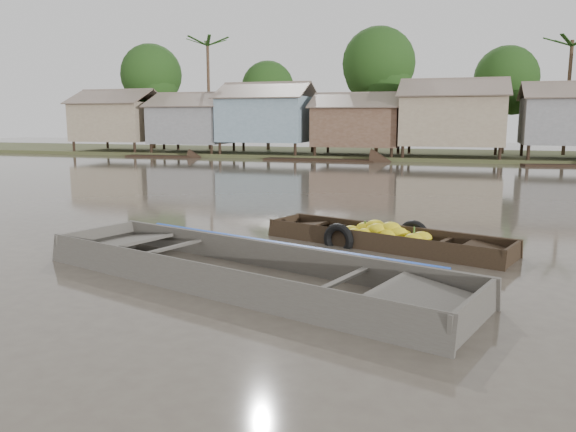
# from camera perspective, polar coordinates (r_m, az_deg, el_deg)

# --- Properties ---
(ground) EXTENTS (120.00, 120.00, 0.00)m
(ground) POSITION_cam_1_polar(r_m,az_deg,el_deg) (10.65, -0.72, -5.05)
(ground) COLOR #4E453C
(ground) RESTS_ON ground
(riverbank) EXTENTS (120.00, 12.47, 10.22)m
(riverbank) POSITION_cam_1_polar(r_m,az_deg,el_deg) (41.67, 17.17, 9.88)
(riverbank) COLOR #384723
(riverbank) RESTS_ON ground
(banana_boat) EXTENTS (5.59, 3.01, 0.77)m
(banana_boat) POSITION_cam_1_polar(r_m,az_deg,el_deg) (12.44, 9.50, -2.33)
(banana_boat) COLOR black
(banana_boat) RESTS_ON ground
(viewer_boat) EXTENTS (8.23, 4.44, 0.64)m
(viewer_boat) POSITION_cam_1_polar(r_m,az_deg,el_deg) (9.63, -4.46, -6.26)
(viewer_boat) COLOR #48433D
(viewer_boat) RESTS_ON ground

